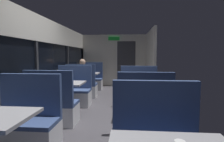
{
  "coord_description": "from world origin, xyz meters",
  "views": [
    {
      "loc": [
        0.58,
        -3.82,
        1.38
      ],
      "look_at": [
        0.13,
        1.56,
        0.91
      ],
      "focal_mm": 28.65,
      "sensor_mm": 36.0,
      "label": 1
    }
  ],
  "objects_px": {
    "dining_table_mid_window": "(64,87)",
    "bench_rear_aisle_facing_end": "(144,114)",
    "seated_passenger": "(82,81)",
    "dining_table_rear_aisle": "(141,89)",
    "bench_near_window_facing_entry": "(26,127)",
    "dining_table_far_window": "(87,76)",
    "bench_far_window_facing_end": "(82,87)",
    "bench_rear_aisle_facing_entry": "(139,96)",
    "bench_mid_window_facing_entry": "(73,93)",
    "bench_far_window_facing_entry": "(91,81)",
    "bench_mid_window_facing_end": "(53,108)"
  },
  "relations": [
    {
      "from": "dining_table_far_window",
      "to": "bench_mid_window_facing_entry",
      "type": "bearing_deg",
      "value": -90.0
    },
    {
      "from": "bench_near_window_facing_entry",
      "to": "bench_far_window_facing_entry",
      "type": "distance_m",
      "value": 4.69
    },
    {
      "from": "bench_far_window_facing_end",
      "to": "bench_rear_aisle_facing_entry",
      "type": "relative_size",
      "value": 1.0
    },
    {
      "from": "dining_table_rear_aisle",
      "to": "bench_mid_window_facing_end",
      "type": "bearing_deg",
      "value": -164.41
    },
    {
      "from": "dining_table_rear_aisle",
      "to": "bench_rear_aisle_facing_entry",
      "type": "height_order",
      "value": "bench_rear_aisle_facing_entry"
    },
    {
      "from": "dining_table_mid_window",
      "to": "bench_rear_aisle_facing_end",
      "type": "xyz_separation_m",
      "value": [
        1.79,
        -0.9,
        -0.31
      ]
    },
    {
      "from": "bench_near_window_facing_entry",
      "to": "dining_table_mid_window",
      "type": "relative_size",
      "value": 1.22
    },
    {
      "from": "bench_rear_aisle_facing_end",
      "to": "seated_passenger",
      "type": "bearing_deg",
      "value": 124.36
    },
    {
      "from": "bench_near_window_facing_entry",
      "to": "bench_rear_aisle_facing_entry",
      "type": "xyz_separation_m",
      "value": [
        1.79,
        2.15,
        0.0
      ]
    },
    {
      "from": "bench_mid_window_facing_entry",
      "to": "bench_far_window_facing_end",
      "type": "bearing_deg",
      "value": 90.0
    },
    {
      "from": "bench_near_window_facing_entry",
      "to": "bench_mid_window_facing_end",
      "type": "relative_size",
      "value": 1.0
    },
    {
      "from": "bench_near_window_facing_entry",
      "to": "dining_table_mid_window",
      "type": "height_order",
      "value": "bench_near_window_facing_entry"
    },
    {
      "from": "bench_mid_window_facing_end",
      "to": "seated_passenger",
      "type": "bearing_deg",
      "value": 90.0
    },
    {
      "from": "dining_table_rear_aisle",
      "to": "seated_passenger",
      "type": "distance_m",
      "value": 2.63
    },
    {
      "from": "bench_far_window_facing_end",
      "to": "seated_passenger",
      "type": "height_order",
      "value": "seated_passenger"
    },
    {
      "from": "dining_table_far_window",
      "to": "bench_far_window_facing_entry",
      "type": "xyz_separation_m",
      "value": [
        0.0,
        0.7,
        -0.31
      ]
    },
    {
      "from": "dining_table_far_window",
      "to": "dining_table_mid_window",
      "type": "bearing_deg",
      "value": -90.0
    },
    {
      "from": "dining_table_mid_window",
      "to": "bench_rear_aisle_facing_end",
      "type": "height_order",
      "value": "bench_rear_aisle_facing_end"
    },
    {
      "from": "bench_near_window_facing_entry",
      "to": "bench_mid_window_facing_end",
      "type": "bearing_deg",
      "value": 90.0
    },
    {
      "from": "bench_mid_window_facing_end",
      "to": "bench_far_window_facing_entry",
      "type": "relative_size",
      "value": 1.0
    },
    {
      "from": "bench_far_window_facing_entry",
      "to": "bench_near_window_facing_entry",
      "type": "bearing_deg",
      "value": -90.0
    },
    {
      "from": "dining_table_far_window",
      "to": "bench_far_window_facing_end",
      "type": "bearing_deg",
      "value": -90.0
    },
    {
      "from": "bench_rear_aisle_facing_end",
      "to": "dining_table_far_window",
      "type": "bearing_deg",
      "value": 118.88
    },
    {
      "from": "bench_rear_aisle_facing_end",
      "to": "seated_passenger",
      "type": "relative_size",
      "value": 0.87
    },
    {
      "from": "bench_near_window_facing_entry",
      "to": "dining_table_far_window",
      "type": "xyz_separation_m",
      "value": [
        0.0,
        3.99,
        0.31
      ]
    },
    {
      "from": "seated_passenger",
      "to": "dining_table_far_window",
      "type": "bearing_deg",
      "value": 90.0
    },
    {
      "from": "dining_table_mid_window",
      "to": "bench_far_window_facing_end",
      "type": "relative_size",
      "value": 0.82
    },
    {
      "from": "dining_table_mid_window",
      "to": "dining_table_far_window",
      "type": "xyz_separation_m",
      "value": [
        0.0,
        2.35,
        0.0
      ]
    },
    {
      "from": "bench_rear_aisle_facing_end",
      "to": "bench_rear_aisle_facing_entry",
      "type": "distance_m",
      "value": 1.4
    },
    {
      "from": "dining_table_mid_window",
      "to": "dining_table_far_window",
      "type": "relative_size",
      "value": 1.0
    },
    {
      "from": "seated_passenger",
      "to": "bench_rear_aisle_facing_end",
      "type": "bearing_deg",
      "value": -55.64
    },
    {
      "from": "bench_rear_aisle_facing_entry",
      "to": "dining_table_far_window",
      "type": "bearing_deg",
      "value": 134.11
    },
    {
      "from": "dining_table_rear_aisle",
      "to": "seated_passenger",
      "type": "bearing_deg",
      "value": 133.01
    },
    {
      "from": "dining_table_rear_aisle",
      "to": "bench_rear_aisle_facing_entry",
      "type": "bearing_deg",
      "value": 90.0
    },
    {
      "from": "bench_far_window_facing_end",
      "to": "bench_rear_aisle_facing_entry",
      "type": "bearing_deg",
      "value": -32.66
    },
    {
      "from": "bench_far_window_facing_end",
      "to": "dining_table_rear_aisle",
      "type": "distance_m",
      "value": 2.59
    },
    {
      "from": "dining_table_mid_window",
      "to": "dining_table_far_window",
      "type": "height_order",
      "value": "same"
    },
    {
      "from": "bench_far_window_facing_end",
      "to": "bench_rear_aisle_facing_entry",
      "type": "distance_m",
      "value": 2.13
    },
    {
      "from": "bench_near_window_facing_entry",
      "to": "bench_far_window_facing_entry",
      "type": "bearing_deg",
      "value": 90.0
    },
    {
      "from": "dining_table_mid_window",
      "to": "bench_far_window_facing_entry",
      "type": "xyz_separation_m",
      "value": [
        0.0,
        3.05,
        -0.31
      ]
    },
    {
      "from": "bench_rear_aisle_facing_entry",
      "to": "dining_table_rear_aisle",
      "type": "bearing_deg",
      "value": -90.0
    },
    {
      "from": "dining_table_mid_window",
      "to": "dining_table_rear_aisle",
      "type": "distance_m",
      "value": 1.8
    },
    {
      "from": "bench_near_window_facing_entry",
      "to": "bench_rear_aisle_facing_end",
      "type": "relative_size",
      "value": 1.0
    },
    {
      "from": "dining_table_mid_window",
      "to": "bench_mid_window_facing_end",
      "type": "bearing_deg",
      "value": -90.0
    },
    {
      "from": "bench_mid_window_facing_end",
      "to": "dining_table_rear_aisle",
      "type": "bearing_deg",
      "value": 15.59
    },
    {
      "from": "dining_table_rear_aisle",
      "to": "bench_rear_aisle_facing_entry",
      "type": "xyz_separation_m",
      "value": [
        0.0,
        0.7,
        -0.31
      ]
    },
    {
      "from": "bench_mid_window_facing_entry",
      "to": "dining_table_far_window",
      "type": "xyz_separation_m",
      "value": [
        0.0,
        1.65,
        0.31
      ]
    },
    {
      "from": "bench_near_window_facing_entry",
      "to": "dining_table_mid_window",
      "type": "bearing_deg",
      "value": 90.0
    },
    {
      "from": "bench_near_window_facing_entry",
      "to": "dining_table_far_window",
      "type": "distance_m",
      "value": 4.01
    },
    {
      "from": "bench_far_window_facing_end",
      "to": "bench_near_window_facing_entry",
      "type": "bearing_deg",
      "value": -90.0
    }
  ]
}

